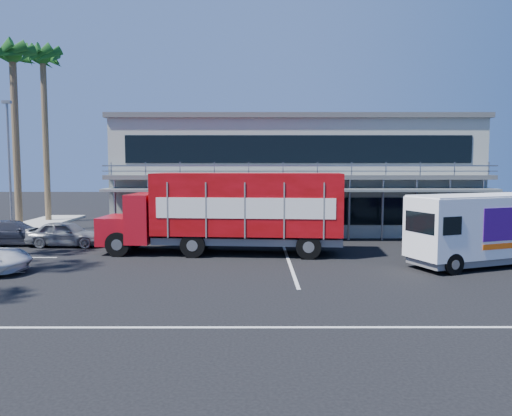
{
  "coord_description": "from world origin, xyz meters",
  "views": [
    {
      "loc": [
        0.48,
        -18.91,
        4.32
      ],
      "look_at": [
        0.53,
        4.19,
        2.3
      ],
      "focal_mm": 35.0,
      "sensor_mm": 36.0,
      "label": 1
    }
  ],
  "objects": [
    {
      "name": "ground",
      "position": [
        0.0,
        0.0,
        0.0
      ],
      "size": [
        120.0,
        120.0,
        0.0
      ],
      "primitive_type": "plane",
      "color": "black",
      "rests_on": "ground"
    },
    {
      "name": "building",
      "position": [
        3.0,
        14.94,
        3.66
      ],
      "size": [
        22.4,
        12.0,
        7.3
      ],
      "color": "#A5AB9C",
      "rests_on": "ground"
    },
    {
      "name": "palm_e",
      "position": [
        -14.7,
        13.0,
        10.57
      ],
      "size": [
        2.8,
        2.8,
        12.25
      ],
      "color": "brown",
      "rests_on": "ground"
    },
    {
      "name": "palm_f",
      "position": [
        -15.1,
        18.5,
        11.47
      ],
      "size": [
        2.8,
        2.8,
        13.25
      ],
      "color": "brown",
      "rests_on": "ground"
    },
    {
      "name": "light_pole_far",
      "position": [
        -14.2,
        11.0,
        4.5
      ],
      "size": [
        0.5,
        0.25,
        8.09
      ],
      "color": "gray",
      "rests_on": "ground"
    },
    {
      "name": "red_truck",
      "position": [
        -0.66,
        5.06,
        2.15
      ],
      "size": [
        11.77,
        3.61,
        3.9
      ],
      "rotation": [
        0.0,
        0.0,
        -0.08
      ],
      "color": "#A50D17",
      "rests_on": "ground"
    },
    {
      "name": "white_van",
      "position": [
        9.99,
        2.0,
        1.62
      ],
      "size": [
        6.6,
        4.22,
        3.05
      ],
      "rotation": [
        0.0,
        0.0,
        0.36
      ],
      "color": "white",
      "rests_on": "ground"
    },
    {
      "name": "parked_car_d",
      "position": [
        -12.5,
        7.6,
        0.67
      ],
      "size": [
        4.88,
        2.69,
        1.34
      ],
      "primitive_type": "imported",
      "rotation": [
        0.0,
        0.0,
        1.76
      ],
      "color": "#2B2E3A",
      "rests_on": "ground"
    },
    {
      "name": "parked_car_e",
      "position": [
        -9.5,
        7.2,
        0.68
      ],
      "size": [
        4.03,
        1.75,
        1.35
      ],
      "primitive_type": "imported",
      "rotation": [
        0.0,
        0.0,
        1.53
      ],
      "color": "slate",
      "rests_on": "ground"
    }
  ]
}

